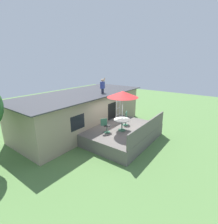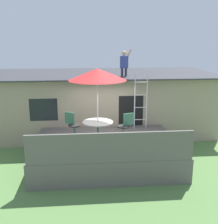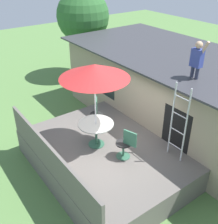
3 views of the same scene
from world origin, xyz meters
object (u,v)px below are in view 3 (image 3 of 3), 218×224
at_px(patio_table, 96,128).
at_px(step_ladder, 179,123).
at_px(backyard_tree, 83,16).
at_px(patio_chair_left, 97,113).
at_px(patio_chair_right, 126,144).
at_px(person_figure, 197,57).
at_px(patio_umbrella, 94,71).

height_order(patio_table, step_ladder, step_ladder).
relative_size(step_ladder, backyard_tree, 0.50).
bearing_deg(patio_chair_left, patio_chair_right, 25.76).
bearing_deg(patio_chair_right, patio_table, -0.00).
bearing_deg(person_figure, patio_umbrella, -116.18).
height_order(person_figure, backyard_tree, backyard_tree).
bearing_deg(patio_umbrella, backyard_tree, 150.78).
distance_m(patio_table, patio_chair_left, 1.08).
distance_m(patio_table, patio_umbrella, 1.76).
xyz_separation_m(patio_table, person_figure, (1.25, 2.54, 1.97)).
distance_m(patio_table, person_figure, 3.45).
bearing_deg(patio_table, step_ladder, 39.73).
height_order(patio_table, patio_chair_right, patio_chair_right).
xyz_separation_m(person_figure, backyard_tree, (-7.77, 1.11, -0.25)).
bearing_deg(person_figure, backyard_tree, 171.88).
relative_size(patio_umbrella, backyard_tree, 0.57).
relative_size(step_ladder, patio_chair_right, 2.39).
relative_size(patio_chair_left, patio_chair_right, 1.00).
height_order(patio_table, backyard_tree, backyard_tree).
distance_m(patio_chair_left, backyard_tree, 6.67).
distance_m(patio_chair_right, backyard_tree, 8.42).
xyz_separation_m(step_ladder, patio_chair_left, (-2.64, -0.85, -0.64)).
bearing_deg(patio_chair_left, patio_table, 0.00).
distance_m(person_figure, backyard_tree, 7.85).
distance_m(patio_table, patio_chair_right, 1.05).
distance_m(step_ladder, person_figure, 1.88).
relative_size(person_figure, patio_chair_right, 1.21).
distance_m(person_figure, patio_chair_right, 3.07).
distance_m(step_ladder, backyard_tree, 8.65).
height_order(patio_chair_right, backyard_tree, backyard_tree).
relative_size(patio_table, step_ladder, 0.47).
distance_m(person_figure, patio_chair_left, 3.56).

